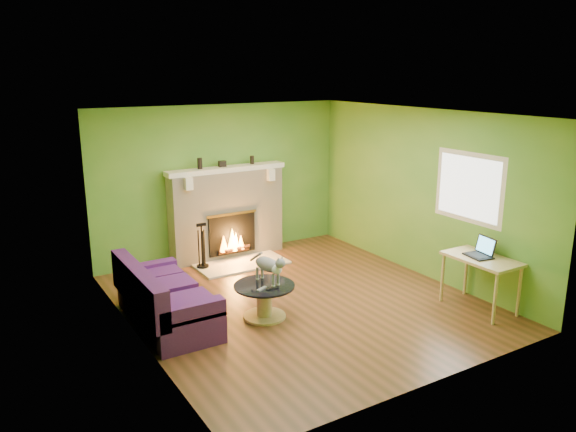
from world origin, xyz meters
The scene contains 22 objects.
floor centered at (0.00, 0.00, 0.00)m, with size 5.00×5.00×0.00m, color #553318.
ceiling centered at (0.00, 0.00, 2.60)m, with size 5.00×5.00×0.00m, color white.
wall_back centered at (0.00, 2.50, 1.30)m, with size 5.00×5.00×0.00m, color #45882C.
wall_front centered at (0.00, -2.50, 1.30)m, with size 5.00×5.00×0.00m, color #45882C.
wall_left centered at (-2.25, 0.00, 1.30)m, with size 5.00×5.00×0.00m, color #45882C.
wall_right centered at (2.25, 0.00, 1.30)m, with size 5.00×5.00×0.00m, color #45882C.
window_frame centered at (2.24, -0.90, 1.55)m, with size 1.20×1.20×0.00m, color silver.
window_pane centered at (2.23, -0.90, 1.55)m, with size 1.06×1.06×0.00m, color white.
fireplace centered at (0.00, 2.32, 0.77)m, with size 2.10×0.46×1.58m.
hearth centered at (0.00, 1.80, 0.01)m, with size 1.50×0.75×0.03m, color beige.
mantel centered at (0.00, 2.30, 1.54)m, with size 2.10×0.28×0.08m, color white.
sofa centered at (-1.86, 0.31, 0.31)m, with size 0.86×1.79×0.81m.
coffee_table centered at (-0.67, -0.20, 0.26)m, with size 0.80×0.80×0.45m.
desk centered at (1.95, -1.46, 0.64)m, with size 0.57×0.99×0.73m.
cat centered at (-0.59, -0.15, 0.66)m, with size 0.24×0.66×0.41m, color slate, non-canonical shape.
remote_silver centered at (-0.77, -0.32, 0.46)m, with size 0.17×0.04×0.02m, color gray.
remote_black centered at (-0.65, -0.38, 0.46)m, with size 0.16×0.04×0.02m, color black.
laptop centered at (1.93, -1.41, 0.86)m, with size 0.30×0.35×0.26m, color black, non-canonical shape.
fire_tools centered at (-0.63, 1.95, 0.40)m, with size 0.20×0.20×0.75m, color black, non-canonical shape.
mantel_vase_left centered at (-0.46, 2.33, 1.67)m, with size 0.08×0.08×0.18m, color black.
mantel_vase_right centered at (0.50, 2.33, 1.65)m, with size 0.07×0.07×0.14m, color black.
mantel_box centered at (-0.06, 2.33, 1.63)m, with size 0.12×0.08×0.10m, color black.
Camera 1 is at (-3.94, -6.16, 3.15)m, focal length 35.00 mm.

